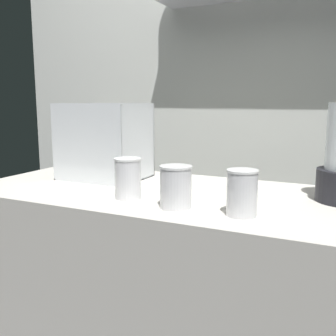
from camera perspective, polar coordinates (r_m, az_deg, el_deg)
counter at (r=1.53m, az=0.00°, el=-19.92°), size 1.40×0.64×0.90m
back_wall_unit at (r=2.05m, az=9.65°, el=11.27°), size 2.60×0.24×2.50m
carrot_display_bin at (r=1.59m, az=-8.98°, el=1.91°), size 0.31×0.25×0.30m
juice_cup_pomegranate_far_left at (r=1.26m, az=-5.80°, el=-1.88°), size 0.09×0.09×0.13m
juice_cup_pomegranate_left at (r=1.14m, az=1.13°, el=-2.97°), size 0.10×0.10×0.12m
juice_cup_orange_middle at (r=1.08m, az=10.61°, el=-3.83°), size 0.09×0.09×0.13m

